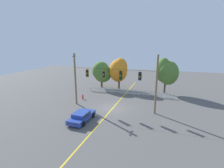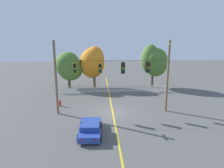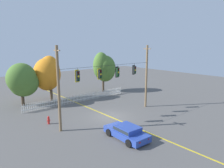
{
  "view_description": "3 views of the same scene",
  "coord_description": "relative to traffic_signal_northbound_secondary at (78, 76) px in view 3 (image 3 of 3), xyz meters",
  "views": [
    {
      "loc": [
        7.07,
        -21.73,
        9.09
      ],
      "look_at": [
        -0.2,
        0.27,
        3.56
      ],
      "focal_mm": 26.76,
      "sensor_mm": 36.0,
      "label": 1
    },
    {
      "loc": [
        -1.59,
        -22.5,
        8.93
      ],
      "look_at": [
        -0.09,
        -0.3,
        3.29
      ],
      "focal_mm": 34.9,
      "sensor_mm": 36.0,
      "label": 2
    },
    {
      "loc": [
        -13.74,
        -16.77,
        7.88
      ],
      "look_at": [
        0.14,
        -0.17,
        3.73
      ],
      "focal_mm": 32.77,
      "sensor_mm": 36.0,
      "label": 3
    }
  ],
  "objects": [
    {
      "name": "traffic_signal_northbound_secondary",
      "position": [
        0.0,
        0.0,
        0.0
      ],
      "size": [
        0.43,
        0.38,
        1.37
      ],
      "color": "black"
    },
    {
      "name": "traffic_signal_westbound_side",
      "position": [
        2.62,
        -0.0,
        -0.04
      ],
      "size": [
        0.43,
        0.38,
        1.38
      ],
      "color": "black"
    },
    {
      "name": "traffic_signal_southbound_primary",
      "position": [
        7.71,
        -0.0,
        -0.01
      ],
      "size": [
        0.43,
        0.38,
        1.34
      ],
      "color": "black"
    },
    {
      "name": "autumn_oak_far_east",
      "position": [
        11.0,
        10.21,
        -0.77
      ],
      "size": [
        4.16,
        3.37,
        6.72
      ],
      "color": "#473828",
      "rests_on": "ground"
    },
    {
      "name": "parked_car",
      "position": [
        1.63,
        -5.07,
        -4.37
      ],
      "size": [
        2.06,
        4.18,
        1.15
      ],
      "color": "#28429E",
      "rests_on": "ground"
    },
    {
      "name": "white_picket_fence",
      "position": [
        4.54,
        7.45,
        -4.43
      ],
      "size": [
        15.65,
        0.06,
        1.08
      ],
      "color": "silver",
      "rests_on": "ground"
    },
    {
      "name": "lane_centerline_stripe",
      "position": [
        3.95,
        -0.01,
        -4.97
      ],
      "size": [
        0.16,
        36.0,
        0.01
      ],
      "primitive_type": "cube",
      "color": "gold",
      "rests_on": "ground"
    },
    {
      "name": "traffic_signal_eastbound_side",
      "position": [
        5.06,
        0.0,
        -0.05
      ],
      "size": [
        0.43,
        0.38,
        1.44
      ],
      "color": "black"
    },
    {
      "name": "autumn_maple_mid",
      "position": [
        1.72,
        11.14,
        -1.04
      ],
      "size": [
        3.8,
        3.61,
        6.39
      ],
      "color": "brown",
      "rests_on": "ground"
    },
    {
      "name": "fire_hydrant",
      "position": [
        -2.16,
        2.34,
        -4.56
      ],
      "size": [
        0.38,
        0.22,
        0.83
      ],
      "color": "red",
      "rests_on": "ground"
    },
    {
      "name": "autumn_maple_near_fence",
      "position": [
        -1.96,
        10.64,
        -1.65
      ],
      "size": [
        4.05,
        3.44,
        5.63
      ],
      "color": "#473828",
      "rests_on": "ground"
    },
    {
      "name": "signal_support_span",
      "position": [
        3.95,
        -0.01,
        -0.96
      ],
      "size": [
        12.15,
        1.1,
        7.86
      ],
      "color": "brown",
      "rests_on": "ground"
    },
    {
      "name": "ground",
      "position": [
        3.95,
        -0.01,
        -4.97
      ],
      "size": [
        80.0,
        80.0,
        0.0
      ],
      "primitive_type": "plane",
      "color": "#565451"
    }
  ]
}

